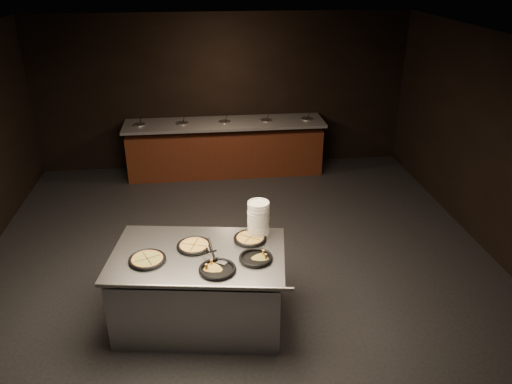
# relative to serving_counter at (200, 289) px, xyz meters

# --- Properties ---
(room) EXTENTS (7.02, 8.02, 2.92)m
(room) POSITION_rel_serving_counter_xyz_m (0.54, 0.71, 1.02)
(room) COLOR black
(room) RESTS_ON ground
(salad_bar) EXTENTS (3.70, 0.83, 1.18)m
(salad_bar) POSITION_rel_serving_counter_xyz_m (0.54, 4.27, 0.01)
(salad_bar) COLOR #502412
(salad_bar) RESTS_ON ground
(serving_counter) EXTENTS (2.02, 1.47, 0.89)m
(serving_counter) POSITION_rel_serving_counter_xyz_m (0.00, 0.00, 0.00)
(serving_counter) COLOR silver
(serving_counter) RESTS_ON ground
(plate_stack) EXTENTS (0.25, 0.25, 0.41)m
(plate_stack) POSITION_rel_serving_counter_xyz_m (0.70, 0.33, 0.67)
(plate_stack) COLOR white
(plate_stack) RESTS_ON serving_counter
(pan_veggie_whole) EXTENTS (0.40, 0.40, 0.04)m
(pan_veggie_whole) POSITION_rel_serving_counter_xyz_m (-0.53, -0.08, 0.49)
(pan_veggie_whole) COLOR black
(pan_veggie_whole) RESTS_ON serving_counter
(pan_cheese_whole) EXTENTS (0.38, 0.38, 0.04)m
(pan_cheese_whole) POSITION_rel_serving_counter_xyz_m (-0.04, 0.14, 0.49)
(pan_cheese_whole) COLOR black
(pan_cheese_whole) RESTS_ON serving_counter
(pan_cheese_slices_a) EXTENTS (0.38, 0.38, 0.04)m
(pan_cheese_slices_a) POSITION_rel_serving_counter_xyz_m (0.59, 0.22, 0.49)
(pan_cheese_slices_a) COLOR black
(pan_cheese_slices_a) RESTS_ON serving_counter
(pan_cheese_slices_b) EXTENTS (0.39, 0.39, 0.04)m
(pan_cheese_slices_b) POSITION_rel_serving_counter_xyz_m (0.20, -0.34, 0.48)
(pan_cheese_slices_b) COLOR black
(pan_cheese_slices_b) RESTS_ON serving_counter
(pan_veggie_slices) EXTENTS (0.36, 0.36, 0.04)m
(pan_veggie_slices) POSITION_rel_serving_counter_xyz_m (0.61, -0.18, 0.48)
(pan_veggie_slices) COLOR black
(pan_veggie_slices) RESTS_ON serving_counter
(server_left) EXTENTS (0.17, 0.34, 0.17)m
(server_left) POSITION_rel_serving_counter_xyz_m (0.13, -0.02, 0.55)
(server_left) COLOR silver
(server_left) RESTS_ON serving_counter
(server_right) EXTENTS (0.27, 0.22, 0.15)m
(server_right) POSITION_rel_serving_counter_xyz_m (0.17, -0.16, 0.54)
(server_right) COLOR silver
(server_right) RESTS_ON serving_counter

